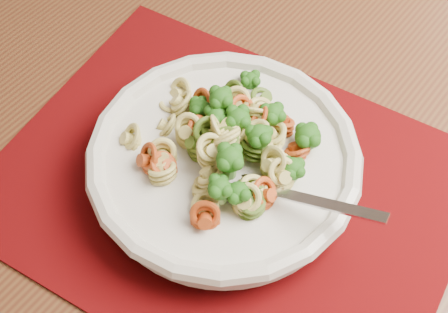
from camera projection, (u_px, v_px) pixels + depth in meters
The scene contains 5 objects.
dining_table at pixel (223, 183), 0.77m from camera, with size 1.51×0.99×0.78m.
placemat at pixel (227, 187), 0.64m from camera, with size 0.46×0.36×0.00m, color #4C0403.
pasta_bowl at pixel (224, 162), 0.62m from camera, with size 0.28×0.28×0.05m.
pasta_broccoli_heap at pixel (224, 153), 0.61m from camera, with size 0.23×0.23×0.06m, color tan, non-canonical shape.
fork at pixel (251, 186), 0.59m from camera, with size 0.19×0.02×0.01m, color silver, non-canonical shape.
Camera 1 is at (-0.21, -1.06, 1.33)m, focal length 50.00 mm.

